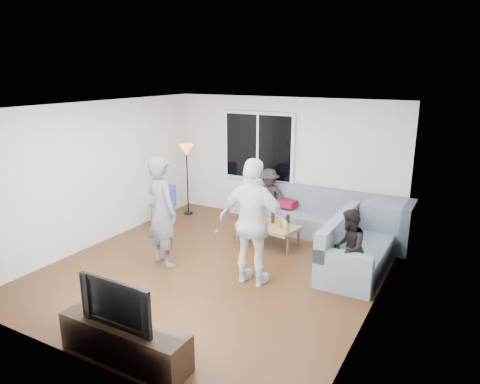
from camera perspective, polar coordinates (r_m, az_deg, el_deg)
The scene contains 32 objects.
floor at distance 7.32m, azimuth -3.00°, elevation -9.87°, with size 5.00×5.50×0.04m, color #56351C.
ceiling at distance 6.64m, azimuth -3.32°, elevation 11.20°, with size 5.00×5.50×0.04m, color white.
wall_back at distance 9.26m, azimuth 5.97°, elevation 4.11°, with size 5.00×0.04×2.60m, color silver.
wall_front at distance 4.87m, azimuth -20.80°, elevation -7.42°, with size 5.00×0.04×2.60m, color silver.
wall_left at distance 8.44m, azimuth -17.85°, elevation 2.32°, with size 0.04×5.50×2.60m, color silver.
wall_right at distance 5.97m, azimuth 17.86°, elevation -2.95°, with size 0.04×5.50×2.60m, color silver.
window_frame at distance 9.39m, azimuth 2.43°, elevation 5.89°, with size 1.62×0.06×1.47m, color white.
window_glass at distance 9.36m, azimuth 2.32°, elevation 5.85°, with size 1.50×0.02×1.35m, color black.
window_mullion at distance 9.35m, azimuth 2.29°, elevation 5.84°, with size 0.05×0.03×1.35m, color white.
radiator at distance 9.64m, azimuth 2.24°, elevation -1.43°, with size 1.30×0.12×0.62m, color silver.
potted_plant at distance 9.39m, azimuth 3.48°, elevation 1.11°, with size 0.18×0.15×0.34m, color #2E5923.
vase at distance 9.56m, azimuth 1.58°, elevation 0.84°, with size 0.15×0.15×0.16m, color silver.
sofa_back_section at distance 8.79m, azimuth 8.57°, elevation -2.49°, with size 2.30×0.85×0.85m, color slate, non-canonical shape.
sofa_right_section at distance 7.36m, azimuth 15.17°, elevation -6.51°, with size 0.85×2.00×0.85m, color slate, non-canonical shape.
sofa_corner at distance 8.42m, azimuth 18.57°, elevation -3.98°, with size 0.85×0.85×0.85m, color slate.
cushion_yellow at distance 9.32m, azimuth 0.27°, elevation -0.74°, with size 0.38×0.32×0.14m, color gold.
cushion_red at distance 8.97m, azimuth 6.09°, elevation -1.47°, with size 0.36×0.30×0.13m, color maroon.
coffee_table at distance 8.14m, azimuth 3.64°, elevation -5.52°, with size 1.10×0.60×0.40m, color #A3814F.
pitcher at distance 8.04m, azimuth 2.69°, elevation -3.60°, with size 0.17×0.17×0.17m, color maroon.
side_chair at distance 9.19m, azimuth -9.99°, elevation -1.73°, with size 0.40×0.40×0.86m, color #2845AE, non-canonical shape.
floor_lamp at distance 9.78m, azimuth -6.84°, elevation 1.57°, with size 0.32×0.32×1.56m, color orange, non-canonical shape.
player_left at distance 7.21m, azimuth -10.07°, elevation -2.51°, with size 0.67×0.44×1.83m, color #515156.
player_right at distance 6.44m, azimuth 1.79°, elevation -4.04°, with size 1.12×0.47×1.92m, color silver.
spectator_right at distance 6.71m, azimuth 13.89°, elevation -7.08°, with size 0.57×0.45×1.18m, color black.
spectator_back at distance 9.07m, azimuth 3.76°, elevation -0.66°, with size 0.77×0.44×1.19m, color black.
tv_console at distance 5.30m, azimuth -14.72°, elevation -18.18°, with size 1.60×0.40×0.44m, color #35231A.
television at distance 5.04m, azimuth -15.11°, elevation -13.47°, with size 0.96×0.13×0.55m, color black.
bottle_b at distance 7.96m, azimuth 2.41°, elevation -3.67°, with size 0.08×0.08×0.21m, color #3D9E1C.
bottle_e at distance 7.99m, azimuth 6.22°, elevation -3.67°, with size 0.07×0.07×0.21m, color black.
bottle_d at distance 7.86m, azimuth 5.19°, elevation -3.86°, with size 0.07×0.07×0.24m, color #E35814.
bottle_c at distance 8.11m, azimuth 4.28°, elevation -3.31°, with size 0.07×0.07×0.21m, color black.
bottle_a at distance 8.21m, azimuth 1.84°, elevation -3.00°, with size 0.07×0.07×0.22m, color red.
Camera 1 is at (3.52, -5.60, 3.11)m, focal length 32.93 mm.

